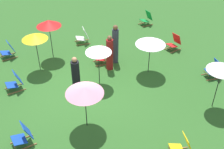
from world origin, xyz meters
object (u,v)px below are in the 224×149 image
at_px(deckchair_1, 8,50).
at_px(person_2, 110,54).
at_px(deckchair_0, 174,43).
at_px(deckchair_4, 214,70).
at_px(umbrella_1, 35,36).
at_px(deckchair_10, 103,56).
at_px(deckchair_6, 182,147).
at_px(deckchair_8, 23,136).
at_px(umbrella_5, 98,49).
at_px(umbrella_2, 151,42).
at_px(deckchair_7, 83,36).
at_px(person_1, 76,77).
at_px(umbrella_0, 223,67).
at_px(person_0, 115,45).
at_px(deckchair_9, 147,19).
at_px(deckchair_2, 15,82).
at_px(umbrella_4, 49,23).

bearing_deg(deckchair_1, person_2, 46.51).
height_order(deckchair_0, deckchair_4, same).
bearing_deg(umbrella_1, deckchair_10, 76.26).
relative_size(deckchair_4, deckchair_6, 0.97).
bearing_deg(deckchair_8, umbrella_5, 113.78).
bearing_deg(umbrella_2, deckchair_1, -125.69).
distance_m(deckchair_7, person_1, 4.24).
xyz_separation_m(deckchair_1, umbrella_5, (3.78, 3.16, 1.30)).
distance_m(deckchair_8, umbrella_0, 7.13).
height_order(person_0, person_2, person_0).
bearing_deg(umbrella_0, deckchair_9, 169.35).
bearing_deg(deckchair_8, deckchair_2, 169.72).
bearing_deg(person_0, deckchair_10, 176.26).
bearing_deg(deckchair_0, deckchair_7, -133.88).
bearing_deg(person_2, deckchair_7, -70.52).
bearing_deg(deckchair_4, person_0, -120.93).
bearing_deg(deckchair_1, person_1, 20.30).
distance_m(deckchair_0, deckchair_9, 3.11).
bearing_deg(umbrella_0, person_1, -123.28).
bearing_deg(deckchair_7, deckchair_4, 47.54).
distance_m(deckchair_6, deckchair_10, 5.96).
relative_size(deckchair_7, umbrella_0, 0.43).
bearing_deg(umbrella_0, deckchair_7, -157.75).
bearing_deg(deckchair_1, deckchair_6, 18.90).
bearing_deg(deckchair_0, person_0, -103.99).
xyz_separation_m(deckchair_2, deckchair_9, (-3.09, 8.04, 0.00)).
bearing_deg(deckchair_4, person_1, -94.18).
relative_size(deckchair_2, umbrella_1, 0.46).
relative_size(umbrella_5, person_0, 0.95).
bearing_deg(umbrella_1, deckchair_7, 119.93).
bearing_deg(deckchair_10, umbrella_5, -22.68).
xyz_separation_m(deckchair_1, person_1, (4.03, 2.08, 0.44)).
relative_size(deckchair_9, umbrella_2, 0.51).
bearing_deg(deckchair_10, deckchair_7, -169.52).
relative_size(umbrella_4, person_2, 1.16).
bearing_deg(deckchair_2, deckchair_9, 105.76).
bearing_deg(deckchair_7, deckchair_1, -82.97).
height_order(deckchair_7, deckchair_10, same).
bearing_deg(deckchair_1, umbrella_0, 36.20).
bearing_deg(umbrella_4, umbrella_5, 23.25).
distance_m(deckchair_2, person_0, 4.65).
distance_m(umbrella_0, person_2, 4.83).
bearing_deg(umbrella_4, deckchair_1, -115.05).
height_order(deckchair_4, deckchair_7, same).
distance_m(deckchair_2, umbrella_4, 3.09).
bearing_deg(deckchair_2, deckchair_8, -9.50).
bearing_deg(umbrella_0, deckchair_10, -150.32).
relative_size(deckchair_8, umbrella_0, 0.43).
relative_size(deckchair_4, person_0, 0.44).
bearing_deg(deckchair_6, umbrella_5, -154.20).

